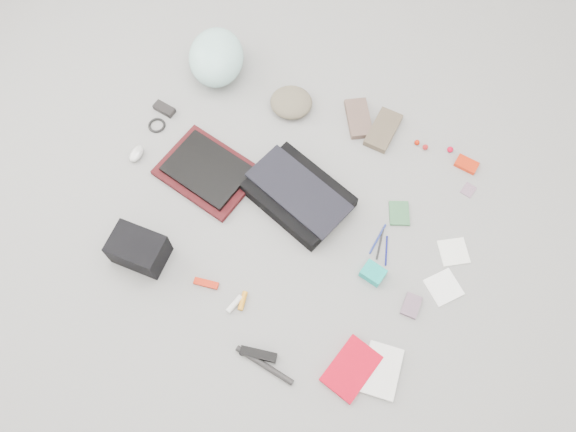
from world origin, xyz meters
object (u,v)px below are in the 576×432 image
at_px(accordion_wallet, 373,273).
at_px(messenger_bag, 299,195).
at_px(laptop, 207,169).
at_px(bike_helmet, 216,57).
at_px(camera_bag, 139,249).
at_px(book_red, 351,369).

bearing_deg(accordion_wallet, messenger_bag, 166.80).
height_order(laptop, accordion_wallet, laptop).
xyz_separation_m(messenger_bag, bike_helmet, (-0.60, 0.48, 0.06)).
bearing_deg(laptop, camera_bag, -87.09).
xyz_separation_m(bike_helmet, accordion_wallet, (1.00, -0.67, -0.07)).
xyz_separation_m(book_red, accordion_wallet, (-0.05, 0.38, 0.01)).
xyz_separation_m(bike_helmet, book_red, (1.05, -1.05, -0.08)).
bearing_deg(accordion_wallet, book_red, -69.56).
distance_m(messenger_bag, laptop, 0.41).
relative_size(laptop, camera_bag, 1.58).
relative_size(bike_helmet, accordion_wallet, 3.55).
height_order(book_red, accordion_wallet, accordion_wallet).
height_order(bike_helmet, book_red, bike_helmet).
bearing_deg(book_red, camera_bag, -170.38).
bearing_deg(camera_bag, bike_helmet, 96.21).
bearing_deg(laptop, bike_helmet, 124.15).
bearing_deg(book_red, accordion_wallet, 112.79).
distance_m(messenger_bag, accordion_wallet, 0.45).
bearing_deg(bike_helmet, accordion_wallet, -55.77).
height_order(laptop, book_red, laptop).
bearing_deg(book_red, bike_helmet, 150.51).
distance_m(bike_helmet, camera_bag, 0.96).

